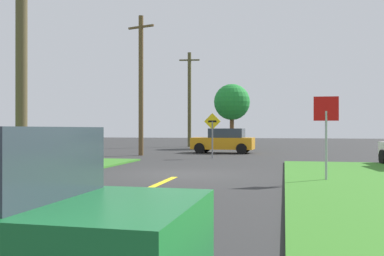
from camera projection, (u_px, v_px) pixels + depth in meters
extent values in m
plane|color=#2E2E2E|center=(182.00, 174.00, 15.39)|extent=(120.00, 120.00, 0.00)
cube|color=yellow|center=(76.00, 221.00, 7.57)|extent=(0.20, 14.00, 0.01)
cylinder|color=#9EA0A8|center=(326.00, 147.00, 13.07)|extent=(0.07, 0.07, 2.14)
cube|color=red|center=(326.00, 109.00, 13.07)|extent=(0.73, 0.07, 0.73)
cylinder|color=black|center=(383.00, 157.00, 19.17)|extent=(0.29, 0.70, 0.68)
cylinder|color=black|center=(149.00, 256.00, 4.32)|extent=(0.68, 0.23, 0.68)
cube|color=orange|center=(223.00, 143.00, 28.79)|extent=(4.11, 2.05, 0.76)
cube|color=#2D3842|center=(227.00, 133.00, 28.72)|extent=(2.29, 1.74, 0.60)
cylinder|color=black|center=(200.00, 148.00, 28.26)|extent=(0.69, 0.25, 0.68)
cylinder|color=black|center=(206.00, 147.00, 30.01)|extent=(0.69, 0.25, 0.68)
cylinder|color=black|center=(242.00, 149.00, 27.56)|extent=(0.69, 0.25, 0.68)
cylinder|color=black|center=(245.00, 147.00, 29.31)|extent=(0.69, 0.25, 0.68)
cylinder|color=brown|center=(21.00, 37.00, 13.48)|extent=(0.35, 0.35, 8.89)
cylinder|color=brown|center=(141.00, 86.00, 26.16)|extent=(0.29, 0.29, 8.40)
cube|color=brown|center=(141.00, 27.00, 26.17)|extent=(1.76, 0.65, 0.12)
cylinder|color=#4E4A29|center=(189.00, 100.00, 38.71)|extent=(0.31, 0.31, 8.38)
cube|color=#4E4A29|center=(189.00, 60.00, 38.72)|extent=(1.80, 0.33, 0.12)
cylinder|color=slate|center=(212.00, 140.00, 23.57)|extent=(0.08, 0.08, 2.00)
cube|color=yellow|center=(212.00, 121.00, 23.57)|extent=(0.91, 0.04, 0.91)
cube|color=black|center=(212.00, 121.00, 23.57)|extent=(0.45, 0.05, 0.10)
cylinder|color=brown|center=(232.00, 132.00, 35.84)|extent=(0.34, 0.34, 2.62)
sphere|color=#1E832E|center=(232.00, 102.00, 35.84)|extent=(2.96, 2.96, 2.96)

